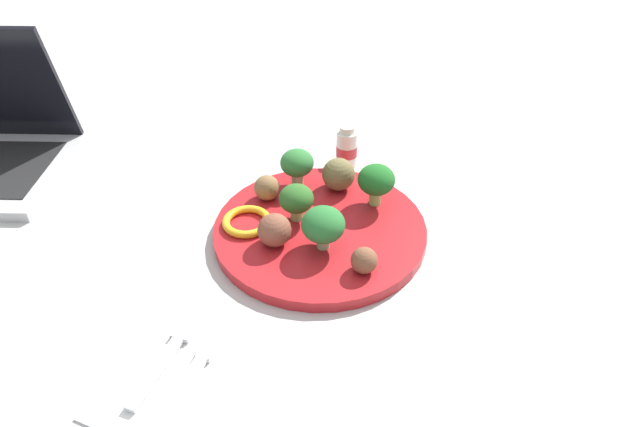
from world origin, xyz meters
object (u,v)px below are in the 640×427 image
(meatball_far_rim, at_px, (339,174))
(meatball_mid_left, at_px, (274,230))
(pepper_ring_back_left, at_px, (247,221))
(yogurt_bottle, at_px, (347,148))
(broccoli_floret_mid_left, at_px, (376,181))
(plate, at_px, (320,230))
(broccoli_floret_back_right, at_px, (297,164))
(broccoli_floret_near_rim, at_px, (323,225))
(meatball_back_right, at_px, (364,260))
(fork, at_px, (167,355))
(knife, at_px, (197,367))
(broccoli_floret_far_rim, at_px, (297,199))
(napkin, at_px, (179,370))
(meatball_front_left, at_px, (267,188))

(meatball_far_rim, bearing_deg, meatball_mid_left, 172.25)
(pepper_ring_back_left, relative_size, yogurt_bottle, 0.95)
(broccoli_floret_mid_left, height_order, meatball_mid_left, broccoli_floret_mid_left)
(plate, distance_m, meatball_far_rim, 0.10)
(broccoli_floret_back_right, bearing_deg, broccoli_floret_near_rim, -138.92)
(plate, bearing_deg, meatball_back_right, -122.53)
(pepper_ring_back_left, bearing_deg, broccoli_floret_back_right, -8.03)
(pepper_ring_back_left, distance_m, fork, 0.22)
(meatball_back_right, distance_m, knife, 0.22)
(broccoli_floret_far_rim, distance_m, meatball_back_right, 0.13)
(plate, distance_m, knife, 0.25)
(plate, height_order, broccoli_floret_far_rim, broccoli_floret_far_rim)
(broccoli_floret_mid_left, xyz_separation_m, meatball_mid_left, (-0.14, 0.08, -0.02))
(broccoli_floret_far_rim, relative_size, napkin, 0.30)
(plate, height_order, pepper_ring_back_left, pepper_ring_back_left)
(plate, xyz_separation_m, meatball_mid_left, (-0.06, 0.03, 0.03))
(meatball_far_rim, distance_m, meatball_front_left, 0.10)
(napkin, bearing_deg, broccoli_floret_back_right, 6.76)
(meatball_front_left, relative_size, pepper_ring_back_left, 0.55)
(plate, bearing_deg, meatball_far_rim, 9.49)
(knife, bearing_deg, broccoli_floret_mid_left, -10.49)
(plate, distance_m, meatball_front_left, 0.10)
(fork, bearing_deg, meatball_front_left, 8.66)
(broccoli_floret_back_right, bearing_deg, pepper_ring_back_left, 171.97)
(meatball_back_right, bearing_deg, meatball_mid_left, 91.53)
(plate, relative_size, broccoli_floret_back_right, 4.97)
(broccoli_floret_far_rim, height_order, broccoli_floret_near_rim, broccoli_floret_near_rim)
(pepper_ring_back_left, xyz_separation_m, yogurt_bottle, (0.22, -0.05, 0.01))
(broccoli_floret_near_rim, bearing_deg, broccoli_floret_far_rim, 56.95)
(broccoli_floret_back_right, bearing_deg, knife, -170.10)
(meatball_far_rim, distance_m, meatball_mid_left, 0.15)
(broccoli_floret_far_rim, xyz_separation_m, fork, (-0.25, 0.02, -0.04))
(meatball_front_left, relative_size, napkin, 0.21)
(meatball_far_rim, height_order, yogurt_bottle, yogurt_bottle)
(plate, height_order, meatball_far_rim, meatball_far_rim)
(yogurt_bottle, bearing_deg, broccoli_floret_far_rim, -178.07)
(broccoli_floret_mid_left, xyz_separation_m, broccoli_floret_near_rim, (-0.11, 0.02, -0.00))
(broccoli_floret_far_rim, distance_m, meatball_far_rim, 0.09)
(broccoli_floret_mid_left, distance_m, napkin, 0.35)
(meatball_back_right, xyz_separation_m, meatball_mid_left, (-0.00, 0.12, 0.01))
(broccoli_floret_near_rim, xyz_separation_m, meatball_far_rim, (0.13, 0.04, -0.01))
(fork, relative_size, knife, 0.83)
(meatball_mid_left, xyz_separation_m, knife, (-0.19, -0.02, -0.03))
(fork, xyz_separation_m, yogurt_bottle, (0.43, -0.01, 0.02))
(broccoli_floret_far_rim, xyz_separation_m, knife, (-0.25, -0.02, -0.04))
(broccoli_floret_back_right, height_order, meatball_mid_left, broccoli_floret_back_right)
(meatball_front_left, height_order, fork, meatball_front_left)
(napkin, bearing_deg, meatball_far_rim, -2.84)
(meatball_mid_left, distance_m, fork, 0.20)
(plate, bearing_deg, meatball_mid_left, 148.55)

